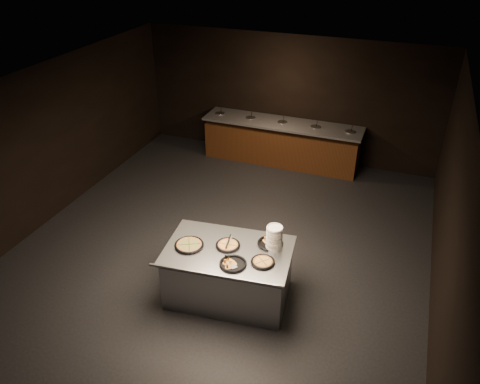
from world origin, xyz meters
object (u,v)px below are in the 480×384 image
(serving_counter, at_px, (229,274))
(pan_cheese_whole, at_px, (228,245))
(plate_stack, at_px, (274,238))
(pan_veggie_whole, at_px, (189,245))

(serving_counter, bearing_deg, pan_cheese_whole, 108.29)
(plate_stack, distance_m, pan_cheese_whole, 0.70)
(serving_counter, distance_m, pan_cheese_whole, 0.49)
(pan_cheese_whole, bearing_deg, serving_counter, -65.12)
(plate_stack, bearing_deg, pan_cheese_whole, -164.24)
(pan_veggie_whole, bearing_deg, plate_stack, 17.90)
(serving_counter, relative_size, plate_stack, 5.22)
(serving_counter, distance_m, pan_veggie_whole, 0.76)
(plate_stack, relative_size, pan_cheese_whole, 1.03)
(pan_cheese_whole, bearing_deg, plate_stack, 15.76)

